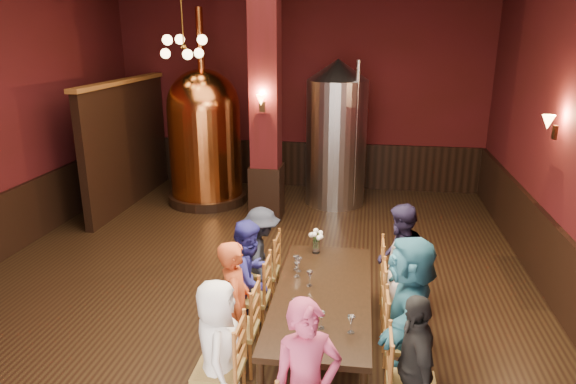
% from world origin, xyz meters
% --- Properties ---
extents(room, '(10.00, 10.02, 4.50)m').
position_xyz_m(room, '(0.00, 0.00, 2.25)').
color(room, black).
rests_on(room, ground).
extents(wainscot_right, '(0.08, 9.90, 1.00)m').
position_xyz_m(wainscot_right, '(3.96, 0.00, 0.50)').
color(wainscot_right, black).
rests_on(wainscot_right, ground).
extents(wainscot_back, '(7.90, 0.08, 1.00)m').
position_xyz_m(wainscot_back, '(0.00, 4.96, 0.50)').
color(wainscot_back, black).
rests_on(wainscot_back, ground).
extents(column, '(0.58, 0.58, 4.50)m').
position_xyz_m(column, '(-0.30, 2.80, 2.25)').
color(column, '#460F13').
rests_on(column, ground).
extents(partition, '(0.22, 3.50, 2.40)m').
position_xyz_m(partition, '(-3.20, 3.20, 1.20)').
color(partition, black).
rests_on(partition, ground).
extents(pendant_cluster, '(0.90, 0.90, 1.70)m').
position_xyz_m(pendant_cluster, '(-1.80, 2.90, 3.10)').
color(pendant_cluster, '#A57226').
rests_on(pendant_cluster, room).
extents(sconce_wall, '(0.20, 0.20, 0.36)m').
position_xyz_m(sconce_wall, '(3.90, 0.80, 2.20)').
color(sconce_wall, black).
rests_on(sconce_wall, room).
extents(sconce_column, '(0.20, 0.20, 0.36)m').
position_xyz_m(sconce_column, '(-0.30, 2.50, 2.20)').
color(sconce_column, black).
rests_on(sconce_column, column).
extents(dining_table, '(1.03, 2.41, 0.75)m').
position_xyz_m(dining_table, '(1.14, -1.39, 0.69)').
color(dining_table, black).
rests_on(dining_table, ground).
extents(chair_0, '(0.47, 0.47, 0.92)m').
position_xyz_m(chair_0, '(0.30, -2.40, 0.46)').
color(chair_0, '#9B5F27').
rests_on(chair_0, ground).
extents(person_0, '(0.56, 0.73, 1.32)m').
position_xyz_m(person_0, '(0.30, -2.40, 0.66)').
color(person_0, white).
rests_on(person_0, ground).
extents(chair_1, '(0.47, 0.47, 0.92)m').
position_xyz_m(chair_1, '(0.29, -1.73, 0.46)').
color(chair_1, '#9B5F27').
rests_on(chair_1, ground).
extents(person_1, '(0.45, 0.58, 1.41)m').
position_xyz_m(person_1, '(0.29, -1.73, 0.71)').
color(person_1, '#A8401C').
rests_on(person_1, ground).
extents(chair_2, '(0.47, 0.47, 0.92)m').
position_xyz_m(chair_2, '(0.28, -1.07, 0.46)').
color(chair_2, '#9B5F27').
rests_on(chair_2, ground).
extents(person_2, '(0.47, 0.73, 1.38)m').
position_xyz_m(person_2, '(0.28, -1.07, 0.69)').
color(person_2, navy).
rests_on(person_2, ground).
extents(chair_3, '(0.47, 0.47, 0.92)m').
position_xyz_m(chair_3, '(0.27, -0.40, 0.46)').
color(chair_3, '#9B5F27').
rests_on(chair_3, ground).
extents(person_3, '(0.67, 0.93, 1.30)m').
position_xyz_m(person_3, '(0.27, -0.40, 0.65)').
color(person_3, black).
rests_on(person_3, ground).
extents(person_4, '(0.47, 0.83, 1.33)m').
position_xyz_m(person_4, '(2.00, -2.37, 0.66)').
color(person_4, black).
rests_on(person_4, ground).
extents(chair_5, '(0.47, 0.47, 0.92)m').
position_xyz_m(chair_5, '(1.99, -1.70, 0.46)').
color(chair_5, '#9B5F27').
rests_on(chair_5, ground).
extents(person_5, '(0.61, 1.49, 1.57)m').
position_xyz_m(person_5, '(1.99, -1.70, 0.78)').
color(person_5, '#2C6D85').
rests_on(person_5, ground).
extents(chair_6, '(0.47, 0.47, 0.92)m').
position_xyz_m(chair_6, '(1.98, -1.04, 0.46)').
color(chair_6, '#9B5F27').
rests_on(chair_6, ground).
extents(person_6, '(0.60, 0.72, 1.27)m').
position_xyz_m(person_6, '(1.98, -1.04, 0.63)').
color(person_6, beige).
rests_on(person_6, ground).
extents(chair_7, '(0.47, 0.47, 0.92)m').
position_xyz_m(chair_7, '(1.97, -0.37, 0.46)').
color(chair_7, '#9B5F27').
rests_on(chair_7, ground).
extents(person_7, '(0.40, 0.72, 1.42)m').
position_xyz_m(person_7, '(1.97, -0.37, 0.71)').
color(person_7, '#221C38').
rests_on(person_7, ground).
extents(copper_kettle, '(1.71, 1.71, 3.80)m').
position_xyz_m(copper_kettle, '(-1.70, 3.53, 1.38)').
color(copper_kettle, black).
rests_on(copper_kettle, ground).
extents(steel_vessel, '(1.33, 1.33, 2.87)m').
position_xyz_m(steel_vessel, '(0.90, 3.84, 1.43)').
color(steel_vessel, '#B2B2B7').
rests_on(steel_vessel, ground).
extents(rose_vase, '(0.18, 0.18, 0.31)m').
position_xyz_m(rose_vase, '(0.96, -0.39, 0.95)').
color(rose_vase, white).
rests_on(rose_vase, dining_table).
extents(wine_glass_0, '(0.07, 0.07, 0.17)m').
position_xyz_m(wine_glass_0, '(0.79, -0.89, 0.83)').
color(wine_glass_0, white).
rests_on(wine_glass_0, dining_table).
extents(wine_glass_1, '(0.07, 0.07, 0.17)m').
position_xyz_m(wine_glass_1, '(1.02, -1.86, 0.83)').
color(wine_glass_1, white).
rests_on(wine_glass_1, dining_table).
extents(wine_glass_2, '(0.07, 0.07, 0.17)m').
position_xyz_m(wine_glass_2, '(1.46, -2.09, 0.83)').
color(wine_glass_2, white).
rests_on(wine_glass_2, dining_table).
extents(wine_glass_3, '(0.07, 0.07, 0.17)m').
position_xyz_m(wine_glass_3, '(0.92, -1.87, 0.83)').
color(wine_glass_3, white).
rests_on(wine_glass_3, dining_table).
extents(wine_glass_4, '(0.07, 0.07, 0.17)m').
position_xyz_m(wine_glass_4, '(1.19, -2.06, 0.83)').
color(wine_glass_4, white).
rests_on(wine_glass_4, dining_table).
extents(wine_glass_5, '(0.07, 0.07, 0.17)m').
position_xyz_m(wine_glass_5, '(0.99, -1.25, 0.83)').
color(wine_glass_5, white).
rests_on(wine_glass_5, dining_table).
extents(wine_glass_6, '(0.07, 0.07, 0.17)m').
position_xyz_m(wine_glass_6, '(0.82, -0.93, 0.83)').
color(wine_glass_6, white).
rests_on(wine_glass_6, dining_table).
extents(wine_glass_7, '(0.07, 0.07, 0.17)m').
position_xyz_m(wine_glass_7, '(0.82, -1.06, 0.83)').
color(wine_glass_7, white).
rests_on(wine_glass_7, dining_table).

